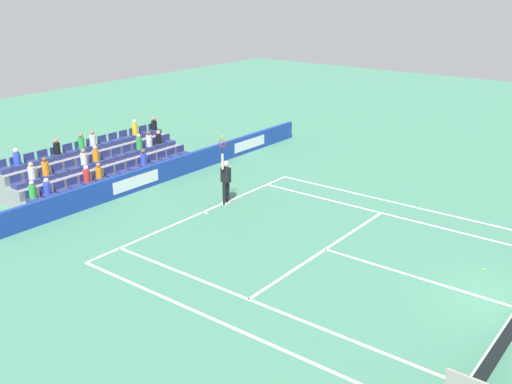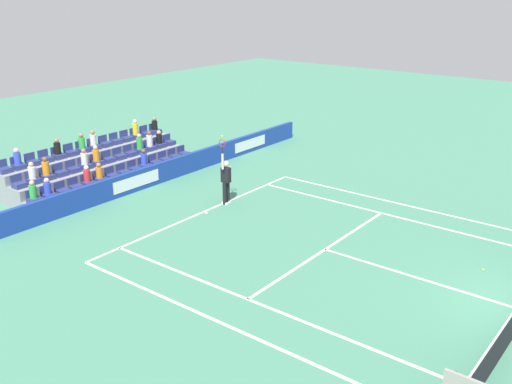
{
  "view_description": "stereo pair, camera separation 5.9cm",
  "coord_description": "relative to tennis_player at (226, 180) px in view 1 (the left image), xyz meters",
  "views": [
    {
      "loc": [
        15.37,
        2.55,
        8.36
      ],
      "look_at": [
        -0.63,
        -9.8,
        1.1
      ],
      "focal_mm": 41.04,
      "sensor_mm": 36.0,
      "label": 1
    },
    {
      "loc": [
        15.33,
        2.6,
        8.36
      ],
      "look_at": [
        -0.63,
        -9.8,
        1.1
      ],
      "focal_mm": 41.04,
      "sensor_mm": 36.0,
      "label": 2
    }
  ],
  "objects": [
    {
      "name": "loose_tennis_ball",
      "position": [
        -0.41,
        10.04,
        -0.96
      ],
      "size": [
        0.07,
        0.07,
        0.07
      ],
      "primitive_type": "sphere",
      "color": "#D1E533",
      "rests_on": "ground"
    },
    {
      "name": "line_singles_sideline_left",
      "position": [
        5.38,
        5.86,
        -0.99
      ],
      "size": [
        0.1,
        11.89,
        0.01
      ],
      "primitive_type": "cube",
      "color": "white",
      "rests_on": "ground"
    },
    {
      "name": "tennis_player",
      "position": [
        0.0,
        0.0,
        0.0
      ],
      "size": [
        0.53,
        0.39,
        2.85
      ],
      "color": "black",
      "rests_on": "ground"
    },
    {
      "name": "line_baseline",
      "position": [
        1.26,
        -0.09,
        -0.99
      ],
      "size": [
        10.97,
        0.1,
        0.01
      ],
      "primitive_type": "cube",
      "color": "white",
      "rests_on": "ground"
    },
    {
      "name": "line_singles_sideline_right",
      "position": [
        -2.85,
        5.86,
        -0.99
      ],
      "size": [
        0.1,
        11.89,
        0.01
      ],
      "primitive_type": "cube",
      "color": "white",
      "rests_on": "ground"
    },
    {
      "name": "line_centre_mark",
      "position": [
        1.26,
        0.01,
        -0.99
      ],
      "size": [
        0.1,
        0.2,
        0.01
      ],
      "primitive_type": "cube",
      "color": "white",
      "rests_on": "ground"
    },
    {
      "name": "line_doubles_sideline_left",
      "position": [
        6.75,
        5.86,
        -0.99
      ],
      "size": [
        0.1,
        11.89,
        0.01
      ],
      "primitive_type": "cube",
      "color": "white",
      "rests_on": "ground"
    },
    {
      "name": "line_doubles_sideline_right",
      "position": [
        -4.22,
        5.86,
        -0.99
      ],
      "size": [
        0.1,
        11.89,
        0.01
      ],
      "primitive_type": "cube",
      "color": "white",
      "rests_on": "ground"
    },
    {
      "name": "sponsor_barrier",
      "position": [
        1.26,
        -4.0,
        -0.54
      ],
      "size": [
        23.2,
        0.22,
        0.91
      ],
      "color": "#193899",
      "rests_on": "ground"
    },
    {
      "name": "line_centre_service",
      "position": [
        1.26,
        8.6,
        -0.99
      ],
      "size": [
        0.1,
        6.4,
        0.01
      ],
      "primitive_type": "cube",
      "color": "white",
      "rests_on": "ground"
    },
    {
      "name": "line_service",
      "position": [
        1.26,
        5.4,
        -0.99
      ],
      "size": [
        8.23,
        0.1,
        0.01
      ],
      "primitive_type": "cube",
      "color": "white",
      "rests_on": "ground"
    },
    {
      "name": "stadium_stand",
      "position": [
        1.27,
        -6.31,
        -0.43
      ],
      "size": [
        8.68,
        2.85,
        2.19
      ],
      "color": "gray",
      "rests_on": "ground"
    }
  ]
}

